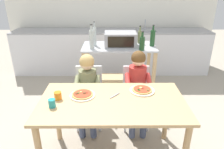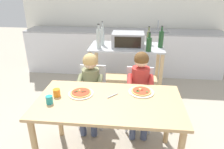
{
  "view_description": "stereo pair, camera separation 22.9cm",
  "coord_description": "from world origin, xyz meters",
  "px_view_note": "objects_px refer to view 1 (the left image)",
  "views": [
    {
      "loc": [
        -0.01,
        -1.8,
        1.83
      ],
      "look_at": [
        0.0,
        0.3,
        0.9
      ],
      "focal_mm": 33.63,
      "sensor_mm": 36.0,
      "label": 1
    },
    {
      "loc": [
        0.22,
        -1.78,
        1.83
      ],
      "look_at": [
        0.0,
        0.3,
        0.9
      ],
      "focal_mm": 33.63,
      "sensor_mm": 36.0,
      "label": 2
    }
  ],
  "objects_px": {
    "dining_chair_left": "(89,92)",
    "kitchen_island_cart": "(119,64)",
    "pizza_plate_cream": "(142,90)",
    "drinking_cup_teal": "(52,103)",
    "drinking_cup_orange": "(58,96)",
    "bottle_tall_green_wine": "(95,36)",
    "pizza_plate_white": "(82,95)",
    "toaster_oven": "(120,39)",
    "bottle_slim_sauce": "(142,43)",
    "dining_table": "(112,109)",
    "bottle_brown_beer": "(153,38)",
    "dining_chair_right": "(136,92)",
    "child_in_olive_shirt": "(87,85)",
    "bottle_clear_vinegar": "(140,37)",
    "child_in_red_shirt": "(138,84)",
    "serving_spoon": "(115,96)",
    "bottle_squat_spirits": "(92,39)"
  },
  "relations": [
    {
      "from": "bottle_brown_beer",
      "to": "child_in_red_shirt",
      "type": "height_order",
      "value": "bottle_brown_beer"
    },
    {
      "from": "child_in_olive_shirt",
      "to": "dining_chair_right",
      "type": "bearing_deg",
      "value": 10.49
    },
    {
      "from": "dining_table",
      "to": "dining_chair_right",
      "type": "height_order",
      "value": "dining_chair_right"
    },
    {
      "from": "child_in_olive_shirt",
      "to": "bottle_tall_green_wine",
      "type": "bearing_deg",
      "value": 87.13
    },
    {
      "from": "dining_chair_right",
      "to": "child_in_olive_shirt",
      "type": "xyz_separation_m",
      "value": [
        -0.63,
        -0.12,
        0.17
      ]
    },
    {
      "from": "dining_chair_right",
      "to": "serving_spoon",
      "type": "relative_size",
      "value": 5.79
    },
    {
      "from": "drinking_cup_orange",
      "to": "bottle_brown_beer",
      "type": "bearing_deg",
      "value": 49.01
    },
    {
      "from": "pizza_plate_cream",
      "to": "bottle_brown_beer",
      "type": "bearing_deg",
      "value": 75.39
    },
    {
      "from": "child_in_red_shirt",
      "to": "pizza_plate_cream",
      "type": "distance_m",
      "value": 0.36
    },
    {
      "from": "bottle_squat_spirits",
      "to": "bottle_slim_sauce",
      "type": "bearing_deg",
      "value": -5.08
    },
    {
      "from": "drinking_cup_teal",
      "to": "bottle_clear_vinegar",
      "type": "bearing_deg",
      "value": 58.53
    },
    {
      "from": "bottle_clear_vinegar",
      "to": "dining_table",
      "type": "xyz_separation_m",
      "value": [
        -0.46,
        -1.55,
        -0.37
      ]
    },
    {
      "from": "bottle_tall_green_wine",
      "to": "bottle_slim_sauce",
      "type": "xyz_separation_m",
      "value": [
        0.7,
        -0.25,
        -0.04
      ]
    },
    {
      "from": "toaster_oven",
      "to": "pizza_plate_white",
      "type": "relative_size",
      "value": 1.86
    },
    {
      "from": "bottle_slim_sauce",
      "to": "pizza_plate_cream",
      "type": "bearing_deg",
      "value": -96.94
    },
    {
      "from": "bottle_brown_beer",
      "to": "drinking_cup_orange",
      "type": "distance_m",
      "value": 1.8
    },
    {
      "from": "child_in_red_shirt",
      "to": "drinking_cup_orange",
      "type": "height_order",
      "value": "child_in_red_shirt"
    },
    {
      "from": "bottle_clear_vinegar",
      "to": "dining_table",
      "type": "bearing_deg",
      "value": -106.38
    },
    {
      "from": "child_in_olive_shirt",
      "to": "pizza_plate_white",
      "type": "bearing_deg",
      "value": -90.02
    },
    {
      "from": "bottle_tall_green_wine",
      "to": "kitchen_island_cart",
      "type": "bearing_deg",
      "value": -3.01
    },
    {
      "from": "pizza_plate_cream",
      "to": "drinking_cup_teal",
      "type": "height_order",
      "value": "drinking_cup_teal"
    },
    {
      "from": "child_in_red_shirt",
      "to": "dining_chair_left",
      "type": "bearing_deg",
      "value": 168.61
    },
    {
      "from": "dining_table",
      "to": "serving_spoon",
      "type": "xyz_separation_m",
      "value": [
        0.03,
        0.09,
        0.11
      ]
    },
    {
      "from": "bottle_slim_sauce",
      "to": "drinking_cup_teal",
      "type": "height_order",
      "value": "bottle_slim_sauce"
    },
    {
      "from": "bottle_clear_vinegar",
      "to": "pizza_plate_cream",
      "type": "xyz_separation_m",
      "value": [
        -0.13,
        -1.35,
        -0.26
      ]
    },
    {
      "from": "serving_spoon",
      "to": "bottle_clear_vinegar",
      "type": "bearing_deg",
      "value": 73.71
    },
    {
      "from": "dining_chair_right",
      "to": "pizza_plate_cream",
      "type": "relative_size",
      "value": 3.03
    },
    {
      "from": "toaster_oven",
      "to": "pizza_plate_white",
      "type": "height_order",
      "value": "toaster_oven"
    },
    {
      "from": "kitchen_island_cart",
      "to": "bottle_tall_green_wine",
      "type": "height_order",
      "value": "bottle_tall_green_wine"
    },
    {
      "from": "pizza_plate_cream",
      "to": "serving_spoon",
      "type": "distance_m",
      "value": 0.31
    },
    {
      "from": "dining_chair_left",
      "to": "kitchen_island_cart",
      "type": "bearing_deg",
      "value": 59.44
    },
    {
      "from": "dining_table",
      "to": "bottle_brown_beer",
      "type": "bearing_deg",
      "value": 65.41
    },
    {
      "from": "toaster_oven",
      "to": "pizza_plate_cream",
      "type": "bearing_deg",
      "value": -80.92
    },
    {
      "from": "bottle_brown_beer",
      "to": "pizza_plate_white",
      "type": "bearing_deg",
      "value": -126.14
    },
    {
      "from": "dining_table",
      "to": "bottle_clear_vinegar",
      "type": "bearing_deg",
      "value": 73.62
    },
    {
      "from": "bottle_clear_vinegar",
      "to": "pizza_plate_cream",
      "type": "height_order",
      "value": "bottle_clear_vinegar"
    },
    {
      "from": "serving_spoon",
      "to": "kitchen_island_cart",
      "type": "bearing_deg",
      "value": 86.16
    },
    {
      "from": "pizza_plate_white",
      "to": "bottle_tall_green_wine",
      "type": "bearing_deg",
      "value": 88.12
    },
    {
      "from": "bottle_slim_sauce",
      "to": "dining_table",
      "type": "height_order",
      "value": "bottle_slim_sauce"
    },
    {
      "from": "child_in_olive_shirt",
      "to": "drinking_cup_orange",
      "type": "xyz_separation_m",
      "value": [
        -0.23,
        -0.52,
        0.14
      ]
    },
    {
      "from": "kitchen_island_cart",
      "to": "toaster_oven",
      "type": "height_order",
      "value": "toaster_oven"
    },
    {
      "from": "pizza_plate_white",
      "to": "drinking_cup_orange",
      "type": "height_order",
      "value": "drinking_cup_orange"
    },
    {
      "from": "bottle_squat_spirits",
      "to": "bottle_slim_sauce",
      "type": "relative_size",
      "value": 1.31
    },
    {
      "from": "bottle_slim_sauce",
      "to": "pizza_plate_cream",
      "type": "distance_m",
      "value": 1.0
    },
    {
      "from": "bottle_brown_beer",
      "to": "bottle_slim_sauce",
      "type": "relative_size",
      "value": 1.17
    },
    {
      "from": "drinking_cup_orange",
      "to": "bottle_tall_green_wine",
      "type": "bearing_deg",
      "value": 78.59
    },
    {
      "from": "bottle_squat_spirits",
      "to": "dining_table",
      "type": "height_order",
      "value": "bottle_squat_spirits"
    },
    {
      "from": "bottle_slim_sauce",
      "to": "pizza_plate_white",
      "type": "xyz_separation_m",
      "value": [
        -0.75,
        -1.06,
        -0.26
      ]
    },
    {
      "from": "bottle_clear_vinegar",
      "to": "bottle_slim_sauce",
      "type": "bearing_deg",
      "value": -92.27
    },
    {
      "from": "bottle_tall_green_wine",
      "to": "drinking_cup_orange",
      "type": "distance_m",
      "value": 1.43
    }
  ]
}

